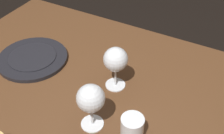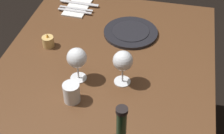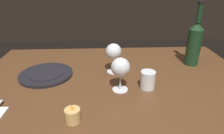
{
  "view_description": "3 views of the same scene",
  "coord_description": "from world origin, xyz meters",
  "px_view_note": "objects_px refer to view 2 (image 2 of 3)",
  "views": [
    {
      "loc": [
        -0.32,
        0.53,
        1.4
      ],
      "look_at": [
        -0.0,
        -0.06,
        0.84
      ],
      "focal_mm": 46.54,
      "sensor_mm": 36.0,
      "label": 1
    },
    {
      "loc": [
        -0.94,
        -0.26,
        1.66
      ],
      "look_at": [
        0.01,
        -0.05,
        0.8
      ],
      "focal_mm": 53.56,
      "sensor_mm": 36.0,
      "label": 2
    },
    {
      "loc": [
        0.05,
        0.81,
        1.19
      ],
      "look_at": [
        0.01,
        -0.02,
        0.8
      ],
      "focal_mm": 32.01,
      "sensor_mm": 36.0,
      "label": 3
    }
  ],
  "objects_px": {
    "wine_glass_right": "(123,61)",
    "dinner_plate": "(131,32)",
    "wine_glass_left": "(77,58)",
    "folded_napkin": "(78,7)",
    "fork_outer": "(75,11)",
    "fork_inner": "(76,9)",
    "table_knife": "(79,3)",
    "water_tumbler": "(72,93)",
    "votive_candle": "(48,42)"
  },
  "relations": [
    {
      "from": "wine_glass_left",
      "to": "votive_candle",
      "type": "distance_m",
      "value": 0.27
    },
    {
      "from": "dinner_plate",
      "to": "wine_glass_right",
      "type": "bearing_deg",
      "value": -175.51
    },
    {
      "from": "water_tumbler",
      "to": "votive_candle",
      "type": "xyz_separation_m",
      "value": [
        0.29,
        0.2,
        -0.01
      ]
    },
    {
      "from": "votive_candle",
      "to": "fork_outer",
      "type": "distance_m",
      "value": 0.29
    },
    {
      "from": "water_tumbler",
      "to": "table_knife",
      "type": "distance_m",
      "value": 0.69
    },
    {
      "from": "fork_inner",
      "to": "table_knife",
      "type": "height_order",
      "value": "same"
    },
    {
      "from": "wine_glass_left",
      "to": "dinner_plate",
      "type": "height_order",
      "value": "wine_glass_left"
    },
    {
      "from": "wine_glass_left",
      "to": "wine_glass_right",
      "type": "distance_m",
      "value": 0.18
    },
    {
      "from": "fork_outer",
      "to": "folded_napkin",
      "type": "bearing_deg",
      "value": 0.0
    },
    {
      "from": "votive_candle",
      "to": "wine_glass_left",
      "type": "bearing_deg",
      "value": -132.11
    },
    {
      "from": "fork_inner",
      "to": "wine_glass_right",
      "type": "bearing_deg",
      "value": -144.16
    },
    {
      "from": "fork_outer",
      "to": "table_knife",
      "type": "height_order",
      "value": "same"
    },
    {
      "from": "wine_glass_left",
      "to": "wine_glass_right",
      "type": "height_order",
      "value": "wine_glass_right"
    },
    {
      "from": "wine_glass_left",
      "to": "dinner_plate",
      "type": "relative_size",
      "value": 0.58
    },
    {
      "from": "dinner_plate",
      "to": "wine_glass_left",
      "type": "bearing_deg",
      "value": 156.68
    },
    {
      "from": "wine_glass_left",
      "to": "folded_napkin",
      "type": "height_order",
      "value": "wine_glass_left"
    },
    {
      "from": "wine_glass_right",
      "to": "dinner_plate",
      "type": "bearing_deg",
      "value": 4.49
    },
    {
      "from": "folded_napkin",
      "to": "fork_inner",
      "type": "distance_m",
      "value": 0.03
    },
    {
      "from": "dinner_plate",
      "to": "votive_candle",
      "type": "bearing_deg",
      "value": 116.86
    },
    {
      "from": "wine_glass_left",
      "to": "fork_inner",
      "type": "distance_m",
      "value": 0.52
    },
    {
      "from": "fork_inner",
      "to": "fork_outer",
      "type": "xyz_separation_m",
      "value": [
        -0.02,
        0.0,
        0.0
      ]
    },
    {
      "from": "fork_inner",
      "to": "fork_outer",
      "type": "relative_size",
      "value": 1.0
    },
    {
      "from": "water_tumbler",
      "to": "fork_inner",
      "type": "distance_m",
      "value": 0.63
    },
    {
      "from": "wine_glass_left",
      "to": "wine_glass_right",
      "type": "bearing_deg",
      "value": -82.49
    },
    {
      "from": "wine_glass_right",
      "to": "water_tumbler",
      "type": "bearing_deg",
      "value": 130.99
    },
    {
      "from": "wine_glass_right",
      "to": "folded_napkin",
      "type": "height_order",
      "value": "wine_glass_right"
    },
    {
      "from": "wine_glass_left",
      "to": "fork_outer",
      "type": "bearing_deg",
      "value": 19.17
    },
    {
      "from": "fork_outer",
      "to": "dinner_plate",
      "type": "bearing_deg",
      "value": -110.58
    },
    {
      "from": "folded_napkin",
      "to": "wine_glass_left",
      "type": "bearing_deg",
      "value": -162.58
    },
    {
      "from": "water_tumbler",
      "to": "fork_inner",
      "type": "xyz_separation_m",
      "value": [
        0.61,
        0.17,
        -0.02
      ]
    },
    {
      "from": "fork_outer",
      "to": "votive_candle",
      "type": "bearing_deg",
      "value": 173.87
    },
    {
      "from": "table_knife",
      "to": "water_tumbler",
      "type": "bearing_deg",
      "value": -165.36
    },
    {
      "from": "water_tumbler",
      "to": "fork_inner",
      "type": "height_order",
      "value": "water_tumbler"
    },
    {
      "from": "wine_glass_left",
      "to": "fork_outer",
      "type": "distance_m",
      "value": 0.5
    },
    {
      "from": "folded_napkin",
      "to": "water_tumbler",
      "type": "bearing_deg",
      "value": -164.7
    },
    {
      "from": "fork_inner",
      "to": "fork_outer",
      "type": "distance_m",
      "value": 0.02
    },
    {
      "from": "water_tumbler",
      "to": "folded_napkin",
      "type": "height_order",
      "value": "water_tumbler"
    },
    {
      "from": "wine_glass_left",
      "to": "table_knife",
      "type": "height_order",
      "value": "wine_glass_left"
    },
    {
      "from": "wine_glass_left",
      "to": "fork_outer",
      "type": "relative_size",
      "value": 0.81
    },
    {
      "from": "wine_glass_right",
      "to": "dinner_plate",
      "type": "relative_size",
      "value": 0.59
    },
    {
      "from": "wine_glass_right",
      "to": "fork_inner",
      "type": "xyz_separation_m",
      "value": [
        0.47,
        0.34,
        -0.09
      ]
    },
    {
      "from": "wine_glass_right",
      "to": "fork_outer",
      "type": "relative_size",
      "value": 0.82
    },
    {
      "from": "dinner_plate",
      "to": "folded_napkin",
      "type": "bearing_deg",
      "value": 61.8
    },
    {
      "from": "votive_candle",
      "to": "dinner_plate",
      "type": "height_order",
      "value": "votive_candle"
    },
    {
      "from": "folded_napkin",
      "to": "votive_candle",
      "type": "bearing_deg",
      "value": 174.77
    },
    {
      "from": "wine_glass_left",
      "to": "folded_napkin",
      "type": "bearing_deg",
      "value": 17.42
    },
    {
      "from": "folded_napkin",
      "to": "table_knife",
      "type": "xyz_separation_m",
      "value": [
        0.03,
        0.0,
        0.01
      ]
    },
    {
      "from": "wine_glass_right",
      "to": "water_tumbler",
      "type": "xyz_separation_m",
      "value": [
        -0.14,
        0.16,
        -0.07
      ]
    },
    {
      "from": "wine_glass_right",
      "to": "folded_napkin",
      "type": "bearing_deg",
      "value": 34.43
    },
    {
      "from": "votive_candle",
      "to": "table_knife",
      "type": "distance_m",
      "value": 0.37
    }
  ]
}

